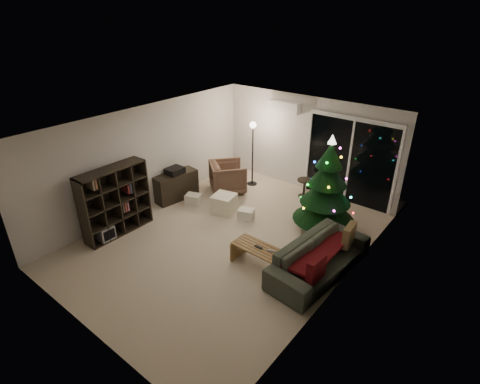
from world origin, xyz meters
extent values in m
plane|color=beige|center=(0.00, 0.00, 0.00)|extent=(6.50, 6.50, 0.00)
plane|color=white|center=(0.00, 0.00, 2.50)|extent=(6.50, 6.50, 0.00)
cube|color=silver|center=(0.00, 3.25, 1.25)|extent=(5.00, 0.02, 2.50)
cube|color=silver|center=(0.00, -3.25, 1.25)|extent=(5.00, 0.02, 2.50)
cube|color=silver|center=(-2.50, 0.00, 1.25)|extent=(0.02, 6.50, 2.50)
cube|color=silver|center=(2.50, 0.00, 1.25)|extent=(0.02, 6.50, 2.50)
cube|color=black|center=(1.20, 3.23, 1.05)|extent=(2.20, 0.02, 2.10)
cube|color=white|center=(-0.70, 3.13, 2.15)|extent=(0.90, 0.22, 0.28)
cube|color=#3F3833|center=(1.20, 3.75, -0.05)|extent=(2.60, 1.00, 0.10)
cube|color=white|center=(1.20, 4.15, 0.50)|extent=(2.20, 0.06, 1.00)
cube|color=black|center=(-2.25, 0.62, 0.35)|extent=(0.58, 1.18, 0.71)
cube|color=black|center=(-2.25, 0.62, 0.78)|extent=(0.36, 0.43, 0.15)
imported|color=brown|center=(-1.50, 1.78, 0.41)|extent=(1.24, 1.25, 0.82)
cube|color=white|center=(-0.83, 0.85, 0.23)|extent=(0.60, 0.60, 0.45)
cube|color=white|center=(-1.69, 0.67, 0.13)|extent=(0.45, 0.40, 0.27)
cube|color=white|center=(-0.21, 0.92, 0.13)|extent=(0.44, 0.39, 0.26)
cylinder|color=black|center=(0.27, 2.77, 0.24)|extent=(0.48, 0.48, 0.49)
cylinder|color=black|center=(-1.25, 2.53, 0.87)|extent=(0.28, 0.28, 1.73)
imported|color=#373D30|center=(2.05, 0.22, 0.33)|extent=(1.10, 2.33, 0.66)
cube|color=#5A0D14|center=(1.95, 0.22, 0.48)|extent=(0.70, 1.62, 0.05)
cube|color=olive|center=(2.30, 0.87, 0.60)|extent=(0.17, 0.44, 0.43)
cube|color=#5A0D14|center=(2.30, -0.43, 0.60)|extent=(0.16, 0.44, 0.43)
cube|color=black|center=(1.05, -0.33, 0.43)|extent=(0.17, 0.05, 0.02)
cube|color=slate|center=(1.30, -0.28, 0.43)|extent=(0.16, 0.10, 0.02)
cone|color=black|center=(1.38, 1.67, 1.10)|extent=(1.47, 1.47, 2.19)
camera|label=1|loc=(4.40, -5.09, 4.53)|focal=28.00mm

